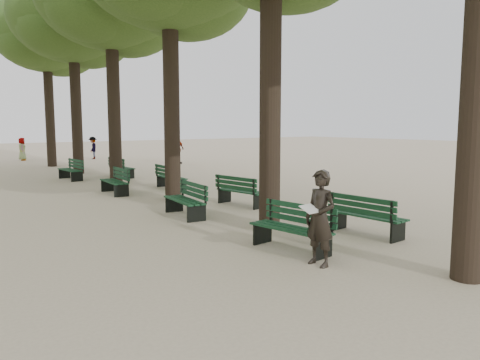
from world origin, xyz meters
TOP-DOWN VIEW (x-y plane):
  - ground at (0.00, 0.00)m, footprint 120.00×120.00m
  - tree_central_4 at (1.50, 18.00)m, footprint 6.00×6.00m
  - tree_central_5 at (1.50, 23.00)m, footprint 6.00×6.00m
  - bench_left_0 at (0.37, 0.98)m, footprint 0.79×1.86m
  - bench_left_1 at (0.37, 5.22)m, footprint 0.79×1.86m
  - bench_left_2 at (0.37, 10.29)m, footprint 0.70×1.84m
  - bench_left_3 at (0.37, 15.54)m, footprint 0.67×1.83m
  - bench_right_0 at (2.63, 0.92)m, footprint 0.68×1.83m
  - bench_right_1 at (2.63, 5.69)m, footprint 0.80×1.86m
  - bench_right_2 at (2.63, 10.26)m, footprint 0.67×1.83m
  - bench_right_3 at (2.63, 15.18)m, footprint 0.63×1.82m
  - man_with_map at (0.11, -0.05)m, footprint 0.62×0.70m
  - pedestrian_c at (8.32, 20.17)m, footprint 1.15×0.68m
  - pedestrian_b at (5.38, 27.17)m, footprint 0.77×1.05m
  - pedestrian_d at (1.04, 28.72)m, footprint 0.46×0.81m

SIDE VIEW (x-z plane):
  - ground at x=0.00m, z-range 0.00..0.00m
  - bench_left_0 at x=0.37m, z-range -0.19..0.73m
  - bench_left_1 at x=0.37m, z-range -0.19..0.73m
  - bench_left_2 at x=0.37m, z-range -0.19..0.73m
  - bench_left_3 at x=0.37m, z-range -0.19..0.73m
  - bench_right_0 at x=2.63m, z-range -0.19..0.73m
  - bench_right_1 at x=2.63m, z-range -0.19..0.73m
  - bench_right_2 at x=2.63m, z-range -0.19..0.73m
  - bench_right_3 at x=2.63m, z-range -0.19..0.73m
  - pedestrian_d at x=1.04m, z-range 0.00..1.56m
  - pedestrian_b at x=5.38m, z-range 0.00..1.59m
  - man_with_map at x=0.11m, z-range 0.00..1.71m
  - pedestrian_c at x=8.32m, z-range 0.00..1.85m
  - tree_central_4 at x=1.50m, z-range 2.68..12.63m
  - tree_central_5 at x=1.50m, z-range 2.68..12.63m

